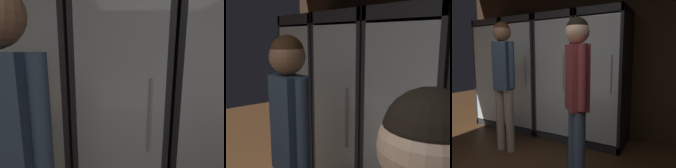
{
  "view_description": "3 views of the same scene",
  "coord_description": "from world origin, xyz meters",
  "views": [
    {
      "loc": [
        -0.59,
        1.22,
        1.49
      ],
      "look_at": [
        -0.71,
        2.61,
        1.22
      ],
      "focal_mm": 28.1,
      "sensor_mm": 36.0,
      "label": 1
    },
    {
      "loc": [
        0.49,
        0.98,
        1.74
      ],
      "look_at": [
        -1.41,
        2.46,
        1.3
      ],
      "focal_mm": 43.12,
      "sensor_mm": 36.0,
      "label": 2
    },
    {
      "loc": [
        1.01,
        -0.26,
        1.29
      ],
      "look_at": [
        -0.39,
        2.27,
        0.91
      ],
      "focal_mm": 33.41,
      "sensor_mm": 36.0,
      "label": 3
    }
  ],
  "objects": [
    {
      "name": "cooler_center",
      "position": [
        -0.64,
        2.71,
        0.95
      ],
      "size": [
        0.67,
        0.66,
        1.94
      ],
      "color": "#2B2B30",
      "rests_on": "ground"
    },
    {
      "name": "cooler_far_left",
      "position": [
        -2.02,
        2.71,
        0.95
      ],
      "size": [
        0.67,
        0.66,
        1.94
      ],
      "color": "#2B2B30",
      "rests_on": "ground"
    },
    {
      "name": "cooler_left",
      "position": [
        -1.33,
        2.71,
        0.94
      ],
      "size": [
        0.67,
        0.66,
        1.94
      ],
      "color": "#2B2B30",
      "rests_on": "ground"
    },
    {
      "name": "shopper_near",
      "position": [
        -1.03,
        1.77,
        1.1
      ],
      "size": [
        0.35,
        0.23,
        1.74
      ],
      "color": "gray",
      "rests_on": "ground"
    }
  ]
}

